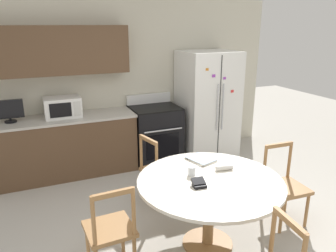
{
  "coord_description": "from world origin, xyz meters",
  "views": [
    {
      "loc": [
        -1.45,
        -2.52,
        2.2
      ],
      "look_at": [
        0.12,
        1.15,
        0.95
      ],
      "focal_mm": 35.0,
      "sensor_mm": 36.0,
      "label": 1
    }
  ],
  "objects_px": {
    "dining_chair_right": "(284,186)",
    "candle_glass": "(192,171)",
    "wallet": "(199,184)",
    "oven_range": "(155,134)",
    "microwave": "(63,107)",
    "countertop_tv": "(9,110)",
    "dining_chair_left": "(110,230)",
    "refrigerator": "(207,104)",
    "dining_chair_far": "(160,171)"
  },
  "relations": [
    {
      "from": "dining_chair_right",
      "to": "wallet",
      "type": "bearing_deg",
      "value": 8.99
    },
    {
      "from": "microwave",
      "to": "wallet",
      "type": "distance_m",
      "value": 2.61
    },
    {
      "from": "oven_range",
      "to": "candle_glass",
      "type": "distance_m",
      "value": 2.18
    },
    {
      "from": "oven_range",
      "to": "dining_chair_far",
      "type": "height_order",
      "value": "oven_range"
    },
    {
      "from": "countertop_tv",
      "to": "candle_glass",
      "type": "relative_size",
      "value": 4.18
    },
    {
      "from": "microwave",
      "to": "candle_glass",
      "type": "height_order",
      "value": "microwave"
    },
    {
      "from": "oven_range",
      "to": "dining_chair_left",
      "type": "distance_m",
      "value": 2.62
    },
    {
      "from": "countertop_tv",
      "to": "wallet",
      "type": "relative_size",
      "value": 2.62
    },
    {
      "from": "dining_chair_right",
      "to": "candle_glass",
      "type": "xyz_separation_m",
      "value": [
        -1.13,
        0.12,
        0.34
      ]
    },
    {
      "from": "countertop_tv",
      "to": "wallet",
      "type": "xyz_separation_m",
      "value": [
        1.65,
        -2.4,
        -0.3
      ]
    },
    {
      "from": "oven_range",
      "to": "microwave",
      "type": "bearing_deg",
      "value": 177.41
    },
    {
      "from": "microwave",
      "to": "wallet",
      "type": "bearing_deg",
      "value": -68.64
    },
    {
      "from": "oven_range",
      "to": "dining_chair_far",
      "type": "distance_m",
      "value": 1.36
    },
    {
      "from": "refrigerator",
      "to": "dining_chair_right",
      "type": "bearing_deg",
      "value": -95.65
    },
    {
      "from": "countertop_tv",
      "to": "oven_range",
      "type": "bearing_deg",
      "value": -1.35
    },
    {
      "from": "refrigerator",
      "to": "dining_chair_right",
      "type": "height_order",
      "value": "refrigerator"
    },
    {
      "from": "dining_chair_left",
      "to": "candle_glass",
      "type": "xyz_separation_m",
      "value": [
        0.89,
        0.15,
        0.34
      ]
    },
    {
      "from": "dining_chair_left",
      "to": "dining_chair_right",
      "type": "xyz_separation_m",
      "value": [
        2.02,
        0.03,
        0.0
      ]
    },
    {
      "from": "microwave",
      "to": "dining_chair_far",
      "type": "bearing_deg",
      "value": -54.21
    },
    {
      "from": "countertop_tv",
      "to": "wallet",
      "type": "distance_m",
      "value": 2.93
    },
    {
      "from": "microwave",
      "to": "countertop_tv",
      "type": "xyz_separation_m",
      "value": [
        -0.7,
        -0.01,
        0.02
      ]
    },
    {
      "from": "dining_chair_left",
      "to": "dining_chair_far",
      "type": "bearing_deg",
      "value": 46.01
    },
    {
      "from": "candle_glass",
      "to": "microwave",
      "type": "bearing_deg",
      "value": 114.54
    },
    {
      "from": "refrigerator",
      "to": "microwave",
      "type": "distance_m",
      "value": 2.34
    },
    {
      "from": "dining_chair_right",
      "to": "candle_glass",
      "type": "height_order",
      "value": "dining_chair_right"
    },
    {
      "from": "refrigerator",
      "to": "countertop_tv",
      "type": "bearing_deg",
      "value": 177.68
    },
    {
      "from": "dining_chair_right",
      "to": "wallet",
      "type": "relative_size",
      "value": 6.41
    },
    {
      "from": "countertop_tv",
      "to": "dining_chair_left",
      "type": "relative_size",
      "value": 0.41
    },
    {
      "from": "wallet",
      "to": "oven_range",
      "type": "bearing_deg",
      "value": 78.79
    },
    {
      "from": "microwave",
      "to": "wallet",
      "type": "height_order",
      "value": "microwave"
    },
    {
      "from": "dining_chair_far",
      "to": "dining_chair_left",
      "type": "relative_size",
      "value": 1.0
    },
    {
      "from": "microwave",
      "to": "dining_chair_left",
      "type": "height_order",
      "value": "microwave"
    },
    {
      "from": "dining_chair_left",
      "to": "countertop_tv",
      "type": "bearing_deg",
      "value": 106.72
    },
    {
      "from": "dining_chair_far",
      "to": "dining_chair_left",
      "type": "xyz_separation_m",
      "value": [
        -0.87,
        -0.98,
        0.0
      ]
    },
    {
      "from": "microwave",
      "to": "wallet",
      "type": "relative_size",
      "value": 3.62
    },
    {
      "from": "dining_chair_far",
      "to": "dining_chair_right",
      "type": "bearing_deg",
      "value": 37.43
    },
    {
      "from": "refrigerator",
      "to": "dining_chair_right",
      "type": "distance_m",
      "value": 2.22
    },
    {
      "from": "microwave",
      "to": "dining_chair_left",
      "type": "xyz_separation_m",
      "value": [
        0.1,
        -2.33,
        -0.61
      ]
    },
    {
      "from": "countertop_tv",
      "to": "dining_chair_right",
      "type": "relative_size",
      "value": 0.41
    },
    {
      "from": "refrigerator",
      "to": "wallet",
      "type": "height_order",
      "value": "refrigerator"
    },
    {
      "from": "countertop_tv",
      "to": "dining_chair_far",
      "type": "bearing_deg",
      "value": -38.56
    },
    {
      "from": "candle_glass",
      "to": "dining_chair_right",
      "type": "bearing_deg",
      "value": -6.11
    },
    {
      "from": "oven_range",
      "to": "candle_glass",
      "type": "height_order",
      "value": "oven_range"
    },
    {
      "from": "microwave",
      "to": "countertop_tv",
      "type": "distance_m",
      "value": 0.7
    },
    {
      "from": "oven_range",
      "to": "countertop_tv",
      "type": "relative_size",
      "value": 2.92
    },
    {
      "from": "dining_chair_far",
      "to": "candle_glass",
      "type": "height_order",
      "value": "dining_chair_far"
    },
    {
      "from": "countertop_tv",
      "to": "dining_chair_left",
      "type": "height_order",
      "value": "countertop_tv"
    },
    {
      "from": "oven_range",
      "to": "dining_chair_left",
      "type": "xyz_separation_m",
      "value": [
        -1.31,
        -2.27,
        -0.03
      ]
    },
    {
      "from": "refrigerator",
      "to": "dining_chair_far",
      "type": "bearing_deg",
      "value": -138.32
    },
    {
      "from": "dining_chair_left",
      "to": "wallet",
      "type": "bearing_deg",
      "value": -8.42
    }
  ]
}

